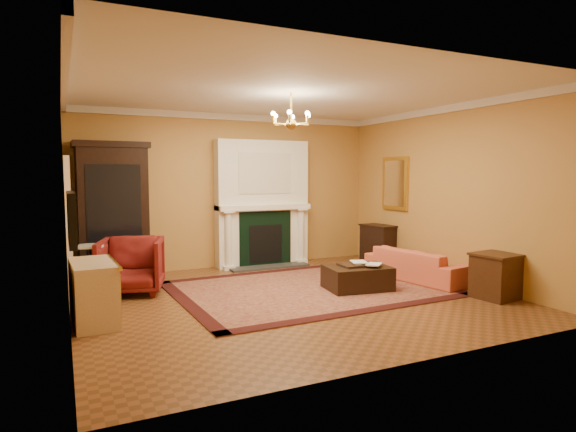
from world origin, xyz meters
TOP-DOWN VIEW (x-y plane):
  - floor at (0.00, 0.00)m, footprint 6.00×5.50m
  - ceiling at (0.00, 0.00)m, footprint 6.00×5.50m
  - wall_back at (0.00, 2.76)m, footprint 6.00×0.02m
  - wall_front at (0.00, -2.76)m, footprint 6.00×0.02m
  - wall_left at (-3.01, 0.00)m, footprint 0.02×5.50m
  - wall_right at (3.01, 0.00)m, footprint 0.02×5.50m
  - fireplace at (0.60, 2.57)m, footprint 1.90×0.70m
  - crown_molding at (0.00, 0.96)m, footprint 6.00×5.50m
  - doorway at (-2.95, 1.70)m, footprint 0.08×1.05m
  - tv_panel at (-2.95, -0.60)m, footprint 0.09×0.95m
  - gilt_mirror at (2.97, 1.40)m, footprint 0.06×0.76m
  - chandelier at (-0.00, 0.00)m, footprint 0.63×0.55m
  - oriental_rug at (0.49, 0.37)m, footprint 4.25×3.25m
  - china_cabinet at (-2.24, 2.49)m, footprint 1.16×0.56m
  - wingback_armchair at (-2.11, 1.29)m, footprint 1.12×1.08m
  - pedestal_table at (-2.70, 1.40)m, footprint 0.43×0.43m
  - commode at (-2.73, -0.05)m, footprint 0.53×1.04m
  - coral_sofa at (2.49, 0.11)m, footprint 0.86×1.94m
  - end_table at (2.72, -1.33)m, footprint 0.61×0.61m
  - console_table at (2.78, 1.67)m, footprint 0.49×0.74m
  - leather_ottoman at (1.16, -0.02)m, footprint 1.07×0.84m
  - ottoman_tray at (1.15, 0.01)m, footprint 0.52×0.42m
  - book_a at (1.11, 0.07)m, footprint 0.23×0.10m
  - book_b at (1.28, -0.12)m, footprint 0.16×0.17m
  - topiary_left at (-0.14, 2.53)m, footprint 0.15×0.15m
  - topiary_right at (1.23, 2.53)m, footprint 0.17×0.17m

SIDE VIEW (x-z plane):
  - floor at x=0.00m, z-range -0.02..0.00m
  - oriental_rug at x=0.49m, z-range 0.00..0.02m
  - leather_ottoman at x=1.16m, z-range 0.02..0.38m
  - end_table at x=2.72m, z-range 0.00..0.64m
  - coral_sofa at x=2.49m, z-range 0.00..0.73m
  - commode at x=-2.73m, z-range 0.00..0.76m
  - console_table at x=2.78m, z-range 0.00..0.77m
  - ottoman_tray at x=1.15m, z-range 0.38..0.41m
  - pedestal_table at x=-2.70m, z-range 0.06..0.83m
  - wingback_armchair at x=-2.11m, z-range 0.00..0.94m
  - book_b at x=1.28m, z-range 0.41..0.71m
  - book_a at x=1.11m, z-range 0.41..0.73m
  - doorway at x=-2.95m, z-range 0.00..2.10m
  - china_cabinet at x=-2.24m, z-range 0.00..2.28m
  - fireplace at x=0.60m, z-range -0.06..2.44m
  - tv_panel at x=-2.95m, z-range 1.06..1.64m
  - topiary_left at x=-0.14m, z-range 1.25..1.64m
  - topiary_right at x=1.23m, z-range 1.25..1.71m
  - wall_back at x=0.00m, z-range 0.00..3.00m
  - wall_front at x=0.00m, z-range 0.00..3.00m
  - wall_left at x=-3.01m, z-range 0.00..3.00m
  - wall_right at x=3.01m, z-range 0.00..3.00m
  - gilt_mirror at x=2.97m, z-range 1.12..2.17m
  - chandelier at x=0.00m, z-range 2.34..2.87m
  - crown_molding at x=0.00m, z-range 2.88..3.00m
  - ceiling at x=0.00m, z-range 3.00..3.02m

